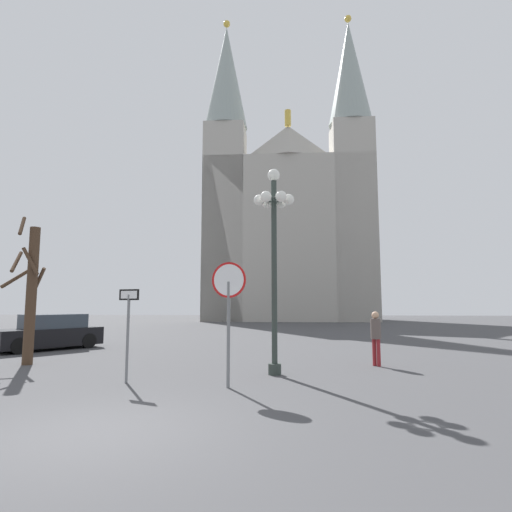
% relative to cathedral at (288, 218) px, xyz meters
% --- Properties ---
extents(ground_plane, '(120.00, 120.00, 0.00)m').
position_rel_cathedral_xyz_m(ground_plane, '(-3.32, -40.71, -11.80)').
color(ground_plane, '#424244').
extents(cathedral, '(19.12, 10.50, 35.26)m').
position_rel_cathedral_xyz_m(cathedral, '(0.00, 0.00, 0.00)').
color(cathedral, '#ADA89E').
rests_on(cathedral, ground).
extents(stop_sign, '(0.85, 0.22, 2.96)m').
position_rel_cathedral_xyz_m(stop_sign, '(-1.75, -37.16, -9.69)').
color(stop_sign, slate).
rests_on(stop_sign, ground).
extents(one_way_arrow_sign, '(0.60, 0.26, 2.33)m').
position_rel_cathedral_xyz_m(one_way_arrow_sign, '(-4.37, -36.73, -10.31)').
color(one_way_arrow_sign, slate).
rests_on(one_way_arrow_sign, ground).
extents(street_lamp, '(1.18, 1.06, 5.88)m').
position_rel_cathedral_xyz_m(street_lamp, '(-0.70, -35.32, -7.92)').
color(street_lamp, '#2D3833').
rests_on(street_lamp, ground).
extents(bare_tree, '(1.26, 1.54, 4.89)m').
position_rel_cathedral_xyz_m(bare_tree, '(-8.75, -34.03, -9.41)').
color(bare_tree, '#473323').
rests_on(bare_tree, ground).
extents(parked_car_near_black, '(3.82, 4.41, 1.49)m').
position_rel_cathedral_xyz_m(parked_car_near_black, '(-10.49, -29.84, -11.10)').
color(parked_car_near_black, black).
rests_on(parked_car_near_black, ground).
extents(pedestrian_walking, '(0.32, 0.32, 1.71)m').
position_rel_cathedral_xyz_m(pedestrian_walking, '(2.47, -33.53, -10.77)').
color(pedestrian_walking, maroon).
rests_on(pedestrian_walking, ground).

